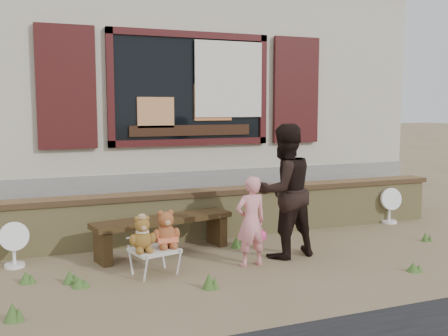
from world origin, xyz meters
name	(u,v)px	position (x,y,z in m)	size (l,w,h in m)	color
ground	(242,256)	(0.00, 0.00, 0.00)	(80.00, 80.00, 0.00)	brown
shopfront	(150,96)	(0.00, 4.49, 2.00)	(8.04, 5.13, 4.00)	#A09481
brick_wall	(213,212)	(0.00, 1.00, 0.34)	(7.10, 0.36, 0.67)	tan
bench	(163,227)	(-0.85, 0.45, 0.33)	(1.80, 0.72, 0.45)	#322311
folding_chair	(154,251)	(-1.16, -0.29, 0.26)	(0.54, 0.50, 0.28)	beige
teddy_bear_left	(142,233)	(-1.29, -0.33, 0.47)	(0.28, 0.24, 0.38)	brown
teddy_bear_right	(166,228)	(-1.02, -0.26, 0.49)	(0.30, 0.26, 0.41)	brown
child	(251,221)	(-0.07, -0.40, 0.51)	(0.37, 0.24, 1.02)	pink
adult	(284,191)	(0.45, -0.20, 0.79)	(0.77, 0.60, 1.59)	black
fan_left	(14,244)	(-2.55, 0.53, 0.26)	(0.33, 0.22, 0.52)	white
fan_right	(390,205)	(2.83, 0.80, 0.28)	(0.35, 0.23, 0.55)	white
grass_tufts	(233,268)	(-0.37, -0.58, 0.07)	(5.48, 1.75, 0.16)	#3D6127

